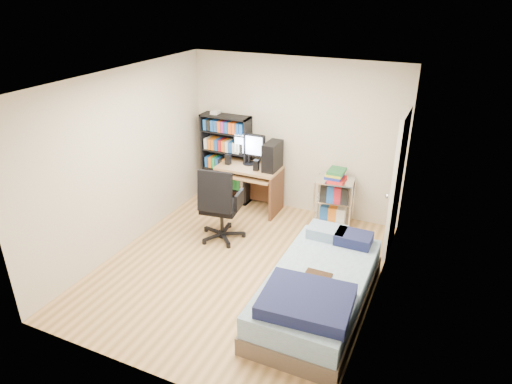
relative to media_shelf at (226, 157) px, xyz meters
The scene contains 7 objects.
room 2.22m from the media_shelf, 57.86° to the right, with size 3.58×4.08×2.58m.
media_shelf is the anchor object (origin of this frame).
computer_desk 0.64m from the media_shelf, 13.09° to the right, with size 1.02×0.59×1.28m.
office_chair 1.45m from the media_shelf, 66.00° to the right, with size 0.77×0.77×1.15m.
wire_cart 1.96m from the media_shelf, ahead, with size 0.62×0.48×0.93m.
bed 3.28m from the media_shelf, 43.39° to the right, with size 1.07×2.14×0.61m.
door 2.93m from the media_shelf, ahead, with size 0.12×0.80×2.00m.
Camera 1 is at (2.34, -4.58, 3.50)m, focal length 32.00 mm.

